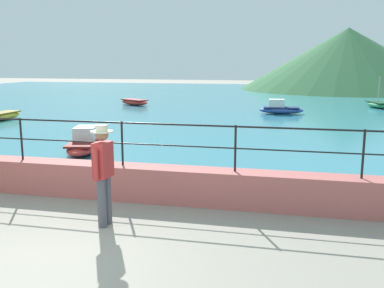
{
  "coord_description": "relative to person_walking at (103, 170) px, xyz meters",
  "views": [
    {
      "loc": [
        3.29,
        -4.85,
        2.78
      ],
      "look_at": [
        1.34,
        3.7,
        1.1
      ],
      "focal_mm": 40.42,
      "sensor_mm": 36.0,
      "label": 1
    }
  ],
  "objects": [
    {
      "name": "ground_plane",
      "position": [
        -0.26,
        -1.7,
        -0.98
      ],
      "size": [
        120.0,
        120.0,
        0.0
      ],
      "primitive_type": "plane",
      "color": "gray"
    },
    {
      "name": "promenade_wall",
      "position": [
        -0.26,
        1.5,
        -0.63
      ],
      "size": [
        20.0,
        0.56,
        0.7
      ],
      "primitive_type": "cube",
      "color": "#BC605B",
      "rests_on": "ground"
    },
    {
      "name": "railing",
      "position": [
        -0.26,
        1.5,
        0.36
      ],
      "size": [
        18.44,
        0.04,
        0.9
      ],
      "color": "black",
      "rests_on": "promenade_wall"
    },
    {
      "name": "lake_water",
      "position": [
        -0.26,
        24.14,
        -0.95
      ],
      "size": [
        64.0,
        44.32,
        0.06
      ],
      "primitive_type": "cube",
      "color": "teal",
      "rests_on": "ground"
    },
    {
      "name": "hill_main",
      "position": [
        8.2,
        38.66,
        2.02
      ],
      "size": [
        20.73,
        20.73,
        6.0
      ],
      "primitive_type": "cone",
      "color": "#33663D",
      "rests_on": "ground"
    },
    {
      "name": "person_walking",
      "position": [
        0.0,
        0.0,
        0.0
      ],
      "size": [
        0.38,
        0.57,
        1.75
      ],
      "color": "#4C4C56",
      "rests_on": "ground"
    },
    {
      "name": "boat_0",
      "position": [
        -6.63,
        19.3,
        -0.72
      ],
      "size": [
        2.43,
        1.96,
        0.36
      ],
      "color": "red",
      "rests_on": "lake_water"
    },
    {
      "name": "boat_1",
      "position": [
        2.51,
        16.64,
        -0.65
      ],
      "size": [
        2.34,
        1.02,
        0.76
      ],
      "color": "#2D4C9E",
      "rests_on": "lake_water"
    },
    {
      "name": "boat_2",
      "position": [
        -3.01,
        5.27,
        -0.65
      ],
      "size": [
        1.4,
        2.44,
        0.76
      ],
      "color": "red",
      "rests_on": "lake_water"
    },
    {
      "name": "boat_3",
      "position": [
        -10.24,
        11.21,
        -0.72
      ],
      "size": [
        0.97,
        2.33,
        0.36
      ],
      "color": "gold",
      "rests_on": "lake_water"
    },
    {
      "name": "boat_4",
      "position": [
        8.14,
        20.95,
        -0.72
      ],
      "size": [
        1.57,
        2.47,
        1.84
      ],
      "color": "#338C59",
      "rests_on": "lake_water"
    }
  ]
}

